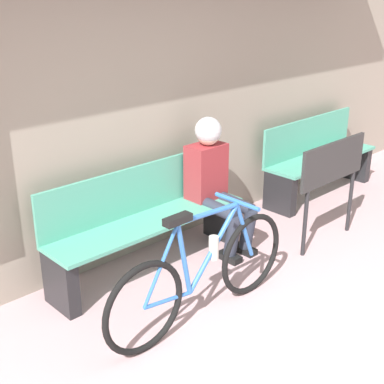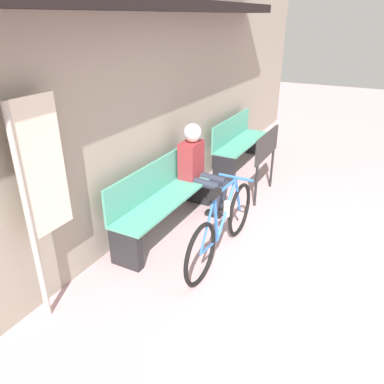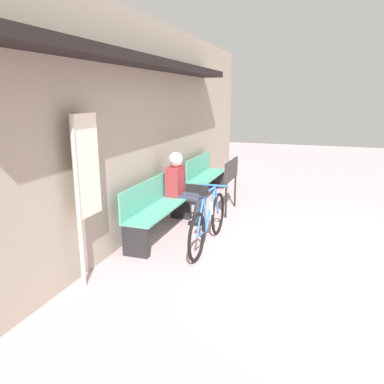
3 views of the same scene
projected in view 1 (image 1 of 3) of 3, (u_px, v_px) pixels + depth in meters
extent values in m
cube|color=#9E9384|center=(101.00, 70.00, 4.08)|extent=(12.00, 0.12, 3.20)
cube|color=#51A88E|center=(150.00, 222.00, 4.30)|extent=(1.78, 0.42, 0.03)
cube|color=#51A88E|center=(134.00, 190.00, 4.35)|extent=(1.78, 0.03, 0.40)
cube|color=#232326|center=(61.00, 283.00, 3.84)|extent=(0.10, 0.36, 0.42)
cube|color=#232326|center=(221.00, 218.00, 4.92)|extent=(0.10, 0.36, 0.42)
torus|color=black|center=(144.00, 308.00, 3.35)|extent=(0.64, 0.04, 0.64)
torus|color=black|center=(252.00, 254.00, 4.02)|extent=(0.64, 0.04, 0.64)
cylinder|color=blue|center=(209.00, 213.00, 3.54)|extent=(0.56, 0.03, 0.07)
cylinder|color=blue|center=(214.00, 248.00, 3.68)|extent=(0.48, 0.03, 0.54)
cylinder|color=blue|center=(184.00, 259.00, 3.49)|extent=(0.14, 0.03, 0.56)
cylinder|color=blue|center=(168.00, 300.00, 3.49)|extent=(0.40, 0.03, 0.08)
cylinder|color=blue|center=(161.00, 266.00, 3.36)|extent=(0.31, 0.02, 0.51)
cylinder|color=blue|center=(245.00, 230.00, 3.87)|extent=(0.21, 0.03, 0.47)
cube|color=black|center=(178.00, 220.00, 3.35)|extent=(0.20, 0.07, 0.05)
cylinder|color=blue|center=(237.00, 202.00, 3.72)|extent=(0.03, 0.40, 0.03)
cylinder|color=beige|center=(214.00, 248.00, 3.68)|extent=(0.07, 0.07, 0.17)
cylinder|color=#2D3342|center=(218.00, 209.00, 4.53)|extent=(0.11, 0.41, 0.13)
cylinder|color=#2D3342|center=(232.00, 236.00, 4.49)|extent=(0.11, 0.17, 0.39)
cube|color=black|center=(229.00, 257.00, 4.58)|extent=(0.10, 0.22, 0.06)
cylinder|color=#2D3342|center=(234.00, 203.00, 4.66)|extent=(0.11, 0.41, 0.13)
cylinder|color=#2D3342|center=(248.00, 229.00, 4.62)|extent=(0.11, 0.17, 0.39)
cube|color=black|center=(245.00, 250.00, 4.71)|extent=(0.10, 0.22, 0.06)
cube|color=maroon|center=(206.00, 171.00, 4.67)|extent=(0.34, 0.22, 0.48)
sphere|color=beige|center=(208.00, 134.00, 4.53)|extent=(0.20, 0.20, 0.20)
sphere|color=silver|center=(208.00, 130.00, 4.52)|extent=(0.23, 0.23, 0.23)
cube|color=#51A88E|center=(322.00, 158.00, 5.88)|extent=(1.57, 0.42, 0.03)
cube|color=#51A88E|center=(309.00, 135.00, 5.93)|extent=(1.57, 0.03, 0.40)
cube|color=#232326|center=(280.00, 193.00, 5.49)|extent=(0.10, 0.36, 0.42)
cube|color=#232326|center=(355.00, 163.00, 6.43)|extent=(0.10, 0.36, 0.42)
cylinder|color=#232326|center=(305.00, 224.00, 4.57)|extent=(0.04, 0.04, 0.60)
cylinder|color=#232326|center=(350.00, 202.00, 5.04)|extent=(0.04, 0.04, 0.60)
cube|color=#2D2D2D|center=(334.00, 162.00, 4.63)|extent=(0.91, 0.03, 0.36)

